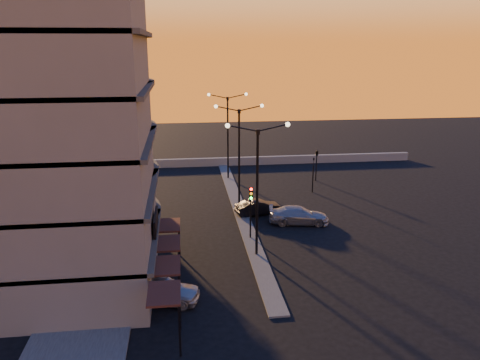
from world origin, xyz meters
name	(u,v)px	position (x,y,z in m)	size (l,w,h in m)	color
ground	(256,255)	(0.00, 0.00, 0.00)	(120.00, 120.00, 0.00)	black
sidewalk_west	(113,240)	(-10.50, 4.00, 0.06)	(5.00, 40.00, 0.12)	#464644
median	(239,208)	(0.00, 10.00, 0.06)	(1.20, 36.00, 0.12)	#464644
parapet	(239,161)	(2.00, 26.00, 0.50)	(44.00, 0.50, 1.00)	gray
building	(30,88)	(-14.00, 0.03, 11.91)	(14.35, 17.08, 25.00)	slate
streetlamp_near	(257,180)	(0.00, 0.00, 5.59)	(4.32, 0.32, 9.51)	black
streetlamp_mid	(239,149)	(0.00, 10.00, 5.59)	(4.32, 0.32, 9.51)	black
streetlamp_far	(228,129)	(0.00, 20.00, 5.59)	(4.32, 0.32, 9.51)	black
traffic_light_main	(251,204)	(0.00, 2.87, 2.89)	(0.28, 0.44, 4.25)	black
signal_east_a	(313,174)	(8.00, 14.00, 1.93)	(0.13, 0.16, 3.60)	black
signal_east_b	(317,153)	(9.50, 18.00, 3.10)	(0.42, 1.99, 3.60)	black
car_hatchback	(161,290)	(-6.50, -5.45, 0.77)	(1.82, 4.53, 1.54)	#ADAFB5
car_sedan	(258,207)	(1.50, 8.29, 0.67)	(1.42, 4.06, 1.34)	black
car_wagon	(299,215)	(4.50, 5.74, 0.72)	(2.02, 4.97, 1.44)	#989C9F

